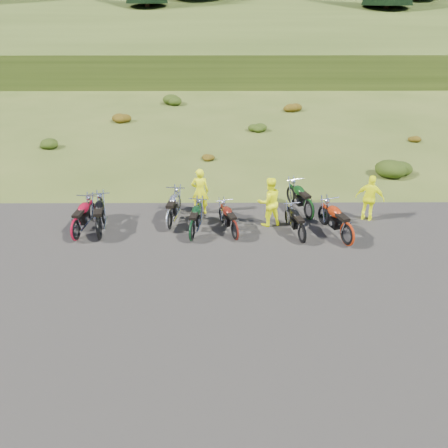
{
  "coord_description": "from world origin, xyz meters",
  "views": [
    {
      "loc": [
        0.35,
        -11.77,
        7.29
      ],
      "look_at": [
        0.42,
        0.57,
        0.86
      ],
      "focal_mm": 35.0,
      "sensor_mm": 36.0,
      "label": 1
    }
  ],
  "objects_px": {
    "motorcycle_0": "(100,240)",
    "motorcycle_7": "(308,220)",
    "person_middle": "(200,192)",
    "motorcycle_3": "(170,230)"
  },
  "relations": [
    {
      "from": "motorcycle_3",
      "to": "person_middle",
      "type": "xyz_separation_m",
      "value": [
        1.03,
        1.31,
        0.88
      ]
    },
    {
      "from": "motorcycle_0",
      "to": "motorcycle_7",
      "type": "relative_size",
      "value": 1.03
    },
    {
      "from": "motorcycle_7",
      "to": "person_middle",
      "type": "height_order",
      "value": "person_middle"
    },
    {
      "from": "motorcycle_0",
      "to": "motorcycle_7",
      "type": "bearing_deg",
      "value": -88.07
    },
    {
      "from": "motorcycle_3",
      "to": "person_middle",
      "type": "bearing_deg",
      "value": -30.98
    },
    {
      "from": "motorcycle_0",
      "to": "motorcycle_7",
      "type": "distance_m",
      "value": 7.43
    },
    {
      "from": "motorcycle_7",
      "to": "person_middle",
      "type": "relative_size",
      "value": 1.24
    },
    {
      "from": "motorcycle_3",
      "to": "person_middle",
      "type": "relative_size",
      "value": 1.22
    },
    {
      "from": "motorcycle_7",
      "to": "motorcycle_0",
      "type": "bearing_deg",
      "value": 83.6
    },
    {
      "from": "motorcycle_3",
      "to": "motorcycle_7",
      "type": "relative_size",
      "value": 0.98
    }
  ]
}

